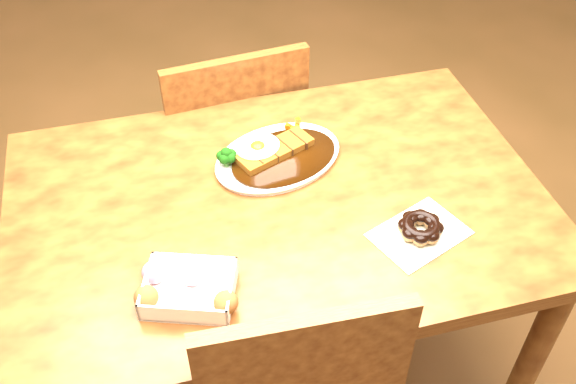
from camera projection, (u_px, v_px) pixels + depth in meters
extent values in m
plane|color=brown|center=(281.00, 376.00, 1.95)|extent=(6.00, 6.00, 0.00)
cube|color=#461C0E|center=(278.00, 205.00, 1.45)|extent=(1.20, 0.80, 0.04)
cylinder|color=#461C0E|center=(527.00, 369.00, 1.57)|extent=(0.06, 0.06, 0.71)
cylinder|color=#461C0E|center=(70.00, 251.00, 1.85)|extent=(0.06, 0.06, 0.71)
cylinder|color=#461C0E|center=(417.00, 186.00, 2.05)|extent=(0.06, 0.06, 0.71)
cube|color=#461C0E|center=(226.00, 147.00, 2.08)|extent=(0.46, 0.46, 0.04)
cylinder|color=#461C0E|center=(261.00, 157.00, 2.39)|extent=(0.04, 0.04, 0.41)
cylinder|color=#461C0E|center=(171.00, 178.00, 2.30)|extent=(0.04, 0.04, 0.41)
cylinder|color=#461C0E|center=(293.00, 218.00, 2.16)|extent=(0.04, 0.04, 0.41)
cylinder|color=#461C0E|center=(195.00, 244.00, 2.07)|extent=(0.04, 0.04, 0.41)
cube|color=#461C0E|center=(239.00, 121.00, 1.78)|extent=(0.40, 0.07, 0.40)
cube|color=#461C0E|center=(304.00, 382.00, 1.20)|extent=(0.40, 0.05, 0.40)
ellipsoid|color=white|center=(278.00, 158.00, 1.53)|extent=(0.37, 0.31, 0.01)
ellipsoid|color=black|center=(284.00, 158.00, 1.52)|extent=(0.31, 0.26, 0.01)
cube|color=#6B380C|center=(275.00, 151.00, 1.52)|extent=(0.20, 0.14, 0.02)
ellipsoid|color=white|center=(258.00, 147.00, 1.51)|extent=(0.13, 0.12, 0.01)
ellipsoid|color=#FFB214|center=(258.00, 146.00, 1.51)|extent=(0.04, 0.04, 0.02)
cube|color=white|center=(189.00, 288.00, 1.23)|extent=(0.20, 0.18, 0.05)
ellipsoid|color=brown|center=(146.00, 297.00, 1.21)|extent=(0.05, 0.05, 0.04)
ellipsoid|color=beige|center=(186.00, 300.00, 1.20)|extent=(0.05, 0.05, 0.04)
ellipsoid|color=brown|center=(226.00, 302.00, 1.20)|extent=(0.05, 0.05, 0.04)
ellipsoid|color=pink|center=(154.00, 272.00, 1.25)|extent=(0.05, 0.05, 0.04)
ellipsoid|color=pink|center=(192.00, 275.00, 1.25)|extent=(0.05, 0.05, 0.04)
cube|color=silver|center=(419.00, 234.00, 1.36)|extent=(0.23, 0.20, 0.00)
torus|color=olive|center=(420.00, 228.00, 1.35)|extent=(0.12, 0.12, 0.03)
torus|color=black|center=(421.00, 225.00, 1.34)|extent=(0.11, 0.11, 0.02)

